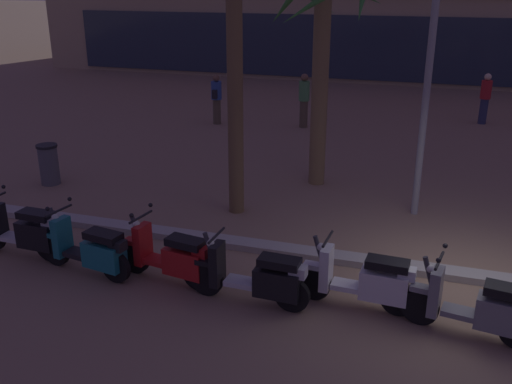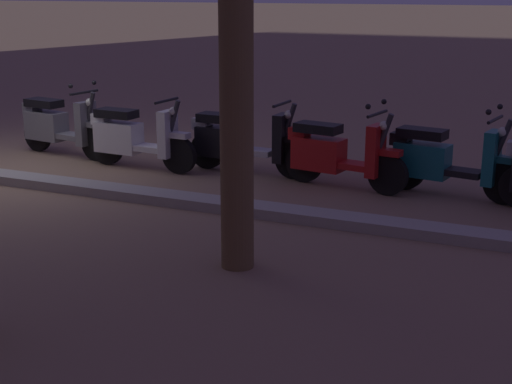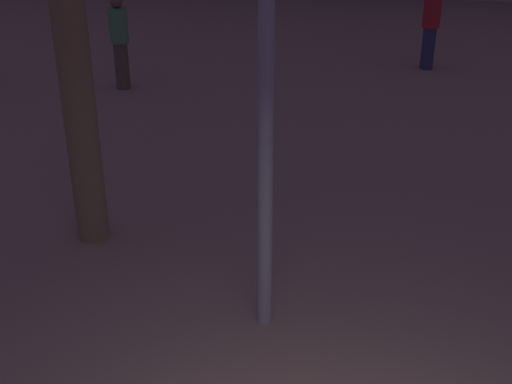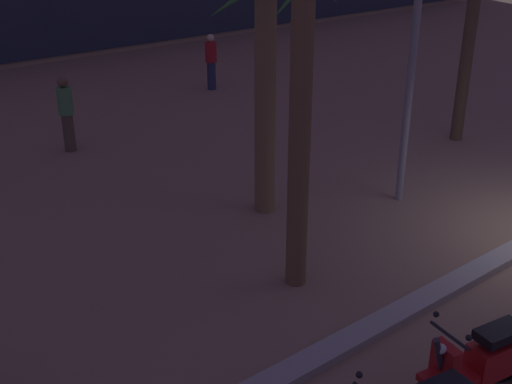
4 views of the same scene
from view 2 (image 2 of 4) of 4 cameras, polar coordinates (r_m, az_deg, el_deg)
name	(u,v)px [view 2 (image 2 of 4)]	position (r m, az deg, el deg)	size (l,w,h in m)	color
ground_plane	(3,174)	(11.08, -18.84, 1.35)	(200.00, 200.00, 0.00)	#93755B
scooter_teal_tail_end	(443,160)	(9.62, 14.17, 2.38)	(1.79, 0.63, 1.17)	black
scooter_red_lead_nearest	(336,154)	(9.75, 6.16, 2.95)	(1.72, 0.62, 1.17)	black
scooter_black_second_in_line	(239,141)	(10.48, -1.28, 3.90)	(1.87, 0.56, 1.04)	black
scooter_white_mid_centre	(134,137)	(10.88, -9.36, 4.16)	(1.77, 0.56, 1.04)	black
scooter_grey_far_back	(58,126)	(12.00, -14.90, 4.93)	(1.79, 0.63, 1.17)	black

